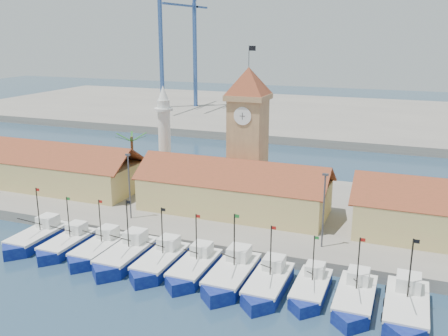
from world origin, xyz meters
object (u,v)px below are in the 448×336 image
at_px(boat_0, 36,239).
at_px(minaret, 164,135).
at_px(boat_5, 193,269).
at_px(clock_tower, 248,130).

xyz_separation_m(boat_0, minaret, (5.48, 25.00, 8.94)).
relative_size(boat_0, minaret, 0.62).
bearing_deg(minaret, boat_5, -56.80).
distance_m(boat_5, clock_tower, 26.01).
distance_m(boat_5, minaret, 31.67).
height_order(clock_tower, minaret, clock_tower).
bearing_deg(boat_5, boat_0, 178.92).
xyz_separation_m(boat_5, clock_tower, (-1.63, 23.41, 11.21)).
xyz_separation_m(boat_0, clock_tower, (20.48, 23.00, 11.17)).
bearing_deg(boat_0, minaret, 77.64).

